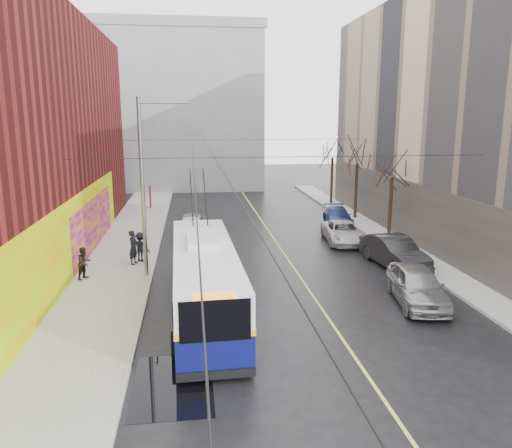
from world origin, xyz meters
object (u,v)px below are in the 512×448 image
(following_car, at_px, (191,225))
(tree_mid, at_px, (358,153))
(tree_near, at_px, (393,165))
(pedestrian_a, at_px, (133,247))
(pedestrian_c, at_px, (141,247))
(parked_car_d, at_px, (338,216))
(streetlight_pole, at_px, (146,184))
(pedestrian_b, at_px, (84,263))
(tree_far, at_px, (333,149))
(trolleybus, at_px, (205,279))
(parked_car_b, at_px, (394,252))
(parked_car_a, at_px, (417,285))
(parked_car_c, at_px, (343,232))

(following_car, bearing_deg, tree_mid, 24.42)
(tree_near, bearing_deg, tree_mid, 90.00)
(tree_mid, xyz_separation_m, following_car, (-13.01, -4.15, -4.48))
(pedestrian_a, bearing_deg, pedestrian_c, -14.04)
(parked_car_d, xyz_separation_m, following_car, (-11.01, -2.22, 0.11))
(streetlight_pole, xyz_separation_m, pedestrian_b, (-3.15, -0.20, -3.89))
(tree_near, distance_m, tree_far, 14.00)
(trolleybus, bearing_deg, tree_near, 40.06)
(parked_car_d, bearing_deg, pedestrian_b, -137.96)
(parked_car_b, distance_m, pedestrian_a, 14.25)
(parked_car_d, distance_m, pedestrian_b, 19.81)
(parked_car_a, relative_size, pedestrian_a, 2.57)
(parked_car_a, bearing_deg, tree_near, 82.81)
(streetlight_pole, bearing_deg, tree_near, 21.62)
(parked_car_b, bearing_deg, parked_car_c, 94.04)
(pedestrian_a, bearing_deg, parked_car_d, -36.30)
(trolleybus, bearing_deg, pedestrian_a, 115.32)
(tree_far, xyz_separation_m, following_car, (-13.01, -11.15, -4.37))
(tree_far, xyz_separation_m, parked_car_d, (-2.00, -8.93, -4.48))
(tree_mid, bearing_deg, parked_car_b, -98.97)
(pedestrian_a, bearing_deg, pedestrian_b, 158.02)
(parked_car_c, bearing_deg, pedestrian_a, -159.08)
(tree_near, height_order, parked_car_c, tree_near)
(tree_far, bearing_deg, following_car, -139.39)
(parked_car_a, xyz_separation_m, following_car, (-9.81, 13.97, -0.05))
(tree_mid, distance_m, parked_car_c, 9.08)
(tree_mid, distance_m, parked_car_d, 5.37)
(pedestrian_b, bearing_deg, pedestrian_c, -9.47)
(tree_near, relative_size, parked_car_c, 1.30)
(trolleybus, relative_size, pedestrian_c, 7.02)
(parked_car_a, bearing_deg, tree_far, 91.60)
(tree_near, height_order, pedestrian_c, tree_near)
(tree_near, xyz_separation_m, parked_car_d, (-2.00, 5.07, -4.31))
(pedestrian_b, bearing_deg, tree_far, -9.59)
(pedestrian_a, bearing_deg, parked_car_b, -75.79)
(streetlight_pole, bearing_deg, following_car, 76.47)
(pedestrian_a, height_order, pedestrian_b, pedestrian_a)
(tree_mid, bearing_deg, parked_car_a, -100.02)
(tree_near, height_order, tree_mid, tree_mid)
(trolleybus, bearing_deg, following_car, 90.54)
(streetlight_pole, distance_m, following_car, 9.97)
(parked_car_a, height_order, parked_car_d, parked_car_a)
(tree_far, bearing_deg, pedestrian_c, -132.18)
(pedestrian_a, xyz_separation_m, pedestrian_c, (0.33, 0.47, -0.11))
(parked_car_a, xyz_separation_m, pedestrian_a, (-12.94, 7.20, 0.27))
(trolleybus, bearing_deg, parked_car_c, 48.03)
(tree_near, xyz_separation_m, parked_car_b, (-2.00, -5.67, -4.14))
(tree_far, distance_m, following_car, 17.69)
(tree_far, relative_size, following_car, 1.45)
(parked_car_b, height_order, following_car, parked_car_b)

